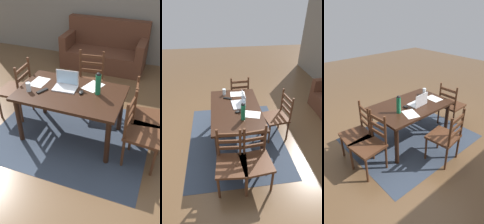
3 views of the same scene
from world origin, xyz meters
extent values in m
plane|color=brown|center=(0.00, 0.00, 0.00)|extent=(14.00, 14.00, 0.00)
cube|color=#333D4C|center=(0.00, 0.00, 0.00)|extent=(2.26, 1.85, 0.01)
cube|color=black|center=(0.00, 0.00, 0.71)|extent=(1.43, 0.89, 0.04)
cylinder|color=black|center=(-0.64, -0.37, 0.35)|extent=(0.07, 0.07, 0.69)
cylinder|color=black|center=(0.64, -0.37, 0.35)|extent=(0.07, 0.07, 0.69)
cylinder|color=black|center=(-0.64, 0.37, 0.35)|extent=(0.07, 0.07, 0.69)
cylinder|color=black|center=(0.64, 0.37, 0.35)|extent=(0.07, 0.07, 0.69)
cube|color=#4C2B19|center=(1.05, -0.18, 0.45)|extent=(0.48, 0.48, 0.04)
cylinder|color=#4C2B19|center=(1.25, 0.00, 0.21)|extent=(0.04, 0.04, 0.43)
cylinder|color=#4C2B19|center=(1.22, -0.38, 0.21)|extent=(0.04, 0.04, 0.43)
cylinder|color=#4C2B19|center=(0.87, 0.03, 0.21)|extent=(0.04, 0.04, 0.43)
cylinder|color=#4C2B19|center=(0.84, -0.35, 0.21)|extent=(0.04, 0.04, 0.43)
cylinder|color=#4C2B19|center=(0.86, 0.03, 0.70)|extent=(0.04, 0.04, 0.50)
cylinder|color=#4C2B19|center=(0.83, -0.35, 0.70)|extent=(0.04, 0.04, 0.50)
cube|color=#4C2B19|center=(0.85, -0.16, 0.60)|extent=(0.05, 0.36, 0.05)
cube|color=#4C2B19|center=(0.85, -0.16, 0.72)|extent=(0.05, 0.36, 0.05)
cube|color=#4C2B19|center=(0.85, -0.16, 0.85)|extent=(0.05, 0.36, 0.05)
cube|color=#4C2B19|center=(0.00, 0.78, 0.45)|extent=(0.49, 0.49, 0.04)
cylinder|color=#4C2B19|center=(0.21, 0.61, 0.21)|extent=(0.04, 0.04, 0.43)
cylinder|color=#4C2B19|center=(-0.16, 0.56, 0.21)|extent=(0.04, 0.04, 0.43)
cylinder|color=#4C2B19|center=(0.16, 0.99, 0.21)|extent=(0.04, 0.04, 0.43)
cylinder|color=#4C2B19|center=(-0.21, 0.94, 0.21)|extent=(0.04, 0.04, 0.43)
cylinder|color=#4C2B19|center=(0.16, 1.00, 0.70)|extent=(0.04, 0.04, 0.50)
cylinder|color=#4C2B19|center=(-0.21, 0.95, 0.70)|extent=(0.04, 0.04, 0.50)
cube|color=#4C2B19|center=(-0.03, 0.97, 0.60)|extent=(0.36, 0.07, 0.05)
cube|color=#4C2B19|center=(-0.03, 0.97, 0.72)|extent=(0.36, 0.07, 0.05)
cube|color=#4C2B19|center=(-0.03, 0.97, 0.85)|extent=(0.36, 0.07, 0.05)
cube|color=#4C2B19|center=(1.05, 0.18, 0.45)|extent=(0.48, 0.48, 0.04)
cylinder|color=#4C2B19|center=(1.22, 0.39, 0.21)|extent=(0.04, 0.04, 0.43)
cylinder|color=#4C2B19|center=(1.26, 0.01, 0.21)|extent=(0.04, 0.04, 0.43)
cylinder|color=#4C2B19|center=(0.84, 0.35, 0.21)|extent=(0.04, 0.04, 0.43)
cylinder|color=#4C2B19|center=(0.88, -0.03, 0.21)|extent=(0.04, 0.04, 0.43)
cylinder|color=#4C2B19|center=(0.83, 0.35, 0.70)|extent=(0.04, 0.04, 0.50)
cylinder|color=#4C2B19|center=(0.87, -0.03, 0.70)|extent=(0.04, 0.04, 0.50)
cube|color=#4C2B19|center=(0.85, 0.16, 0.60)|extent=(0.06, 0.36, 0.05)
cube|color=#4C2B19|center=(0.85, 0.16, 0.72)|extent=(0.06, 0.36, 0.05)
cube|color=#4C2B19|center=(0.85, 0.16, 0.85)|extent=(0.06, 0.36, 0.05)
cube|color=#4C2B19|center=(-1.05, 0.18, 0.45)|extent=(0.46, 0.46, 0.04)
cylinder|color=#4C2B19|center=(-1.23, -0.02, 0.21)|extent=(0.04, 0.04, 0.43)
cylinder|color=#4C2B19|center=(-1.24, 0.36, 0.21)|extent=(0.04, 0.04, 0.43)
cylinder|color=#4C2B19|center=(-0.85, 0.00, 0.21)|extent=(0.04, 0.04, 0.43)
cylinder|color=#4C2B19|center=(-0.86, 0.38, 0.21)|extent=(0.04, 0.04, 0.43)
cylinder|color=#4C2B19|center=(-0.84, 0.00, 0.70)|extent=(0.04, 0.04, 0.50)
cylinder|color=#4C2B19|center=(-0.85, 0.38, 0.70)|extent=(0.04, 0.04, 0.50)
cube|color=#4C2B19|center=(-0.85, 0.19, 0.60)|extent=(0.04, 0.36, 0.05)
cube|color=#4C2B19|center=(-0.85, 0.19, 0.72)|extent=(0.04, 0.36, 0.05)
cube|color=#4C2B19|center=(-0.85, 0.19, 0.85)|extent=(0.04, 0.36, 0.05)
cube|color=#512D1E|center=(-0.22, 2.43, 0.20)|extent=(1.80, 0.80, 0.40)
cube|color=#512D1E|center=(-0.22, 2.73, 0.70)|extent=(1.80, 0.20, 0.60)
cube|color=#512D1E|center=(0.60, 2.43, 0.55)|extent=(0.16, 0.80, 0.30)
cube|color=#512D1E|center=(-1.04, 2.43, 0.55)|extent=(0.16, 0.80, 0.30)
cube|color=silver|center=(-0.10, 0.06, 0.74)|extent=(0.34, 0.24, 0.02)
cube|color=silver|center=(-0.11, 0.16, 0.85)|extent=(0.32, 0.04, 0.21)
cube|color=#A5CCEA|center=(-0.11, 0.16, 0.85)|extent=(0.30, 0.03, 0.19)
cylinder|color=#197247|center=(0.35, 0.09, 0.87)|extent=(0.07, 0.07, 0.28)
sphere|color=black|center=(0.35, 0.09, 1.01)|extent=(0.07, 0.07, 0.07)
cylinder|color=silver|center=(-0.54, -0.17, 0.80)|extent=(0.07, 0.07, 0.12)
ellipsoid|color=black|center=(0.14, 0.02, 0.75)|extent=(0.07, 0.11, 0.03)
cube|color=black|center=(-0.36, -0.12, 0.74)|extent=(0.11, 0.17, 0.02)
cube|color=white|center=(-0.52, 0.10, 0.74)|extent=(0.22, 0.31, 0.00)
cube|color=white|center=(0.24, 0.25, 0.74)|extent=(0.29, 0.35, 0.00)
camera|label=1|loc=(1.13, -2.63, 2.44)|focal=39.73mm
camera|label=2|loc=(2.77, -0.27, 2.53)|focal=29.43mm
camera|label=3|loc=(2.16, 2.27, 2.28)|focal=30.94mm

